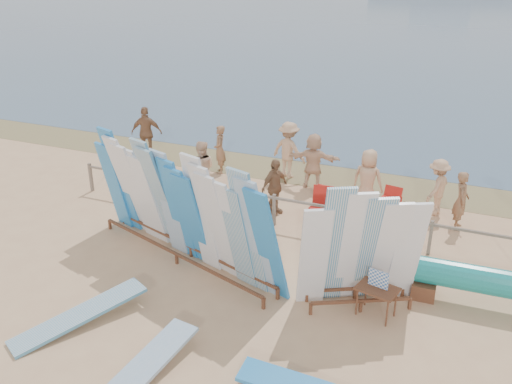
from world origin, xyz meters
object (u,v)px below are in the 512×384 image
at_px(beachgoer_9, 437,187).
at_px(beachgoer_1, 220,149).
at_px(beachgoer_6, 368,180).
at_px(beachgoer_5, 313,161).
at_px(vendor_table, 376,301).
at_px(beachgoer_2, 201,170).
at_px(beachgoer_3, 289,150).
at_px(stroller, 387,214).
at_px(flat_board_e, 81,323).
at_px(beachgoer_7, 461,200).
at_px(beachgoer_extra_1, 147,133).
at_px(flat_board_b, 139,382).
at_px(beach_chair_left, 322,209).
at_px(beach_chair_right, 321,210).
at_px(main_surfboard_rack, 182,211).
at_px(beachgoer_4, 275,187).
at_px(side_surfboard_rack, 361,252).

distance_m(beachgoer_9, beachgoer_1, 6.97).
distance_m(beachgoer_6, beachgoer_5, 2.14).
distance_m(vendor_table, beachgoer_2, 7.15).
bearing_deg(beachgoer_1, beachgoer_3, 75.61).
bearing_deg(stroller, beachgoer_2, -169.62).
relative_size(vendor_table, flat_board_e, 0.38).
relative_size(beachgoer_2, beachgoer_7, 1.10).
height_order(beachgoer_extra_1, beachgoer_9, beachgoer_extra_1).
height_order(vendor_table, flat_board_b, vendor_table).
relative_size(beach_chair_left, beach_chair_right, 0.97).
height_order(main_surfboard_rack, beachgoer_3, main_surfboard_rack).
relative_size(stroller, beachgoer_9, 0.69).
relative_size(beachgoer_9, beachgoer_5, 0.93).
relative_size(flat_board_b, beachgoer_4, 1.69).
bearing_deg(beachgoer_4, beachgoer_5, 13.17).
bearing_deg(beach_chair_right, flat_board_e, -122.72).
bearing_deg(beachgoer_3, side_surfboard_rack, 136.38).
bearing_deg(main_surfboard_rack, beachgoer_2, 130.34).
height_order(beachgoer_7, beachgoer_6, beachgoer_6).
xyz_separation_m(beachgoer_4, beachgoer_extra_1, (-5.86, 2.58, 0.13)).
height_order(beachgoer_7, beachgoer_3, beachgoer_3).
bearing_deg(stroller, beachgoer_extra_1, 175.49).
height_order(vendor_table, beachgoer_2, beachgoer_2).
height_order(vendor_table, stroller, stroller).
xyz_separation_m(beachgoer_4, beachgoer_9, (4.14, 1.71, 0.01)).
relative_size(beach_chair_left, beachgoer_3, 0.46).
distance_m(main_surfboard_rack, beachgoer_5, 5.71).
height_order(side_surfboard_rack, beachgoer_1, side_surfboard_rack).
distance_m(side_surfboard_rack, beach_chair_right, 4.21).
height_order(vendor_table, beachgoer_9, beachgoer_9).
xyz_separation_m(beachgoer_7, beachgoer_5, (-4.39, 1.20, 0.08)).
distance_m(beachgoer_2, beachgoer_7, 7.25).
distance_m(main_surfboard_rack, beachgoer_6, 5.61).
xyz_separation_m(flat_board_e, beachgoer_3, (1.09, 8.92, 0.93)).
distance_m(vendor_table, beachgoer_6, 5.10).
bearing_deg(beachgoer_3, flat_board_b, 110.38).
distance_m(flat_board_b, beachgoer_5, 9.38).
xyz_separation_m(side_surfboard_rack, vendor_table, (0.41, -0.20, -0.91)).
xyz_separation_m(main_surfboard_rack, beachgoer_7, (5.82, 4.31, -0.51)).
bearing_deg(beach_chair_left, stroller, 9.01).
bearing_deg(beach_chair_left, beachgoer_7, 22.27).
relative_size(main_surfboard_rack, beachgoer_5, 3.28).
distance_m(beachgoer_4, beachgoer_2, 2.41).
relative_size(flat_board_e, flat_board_b, 1.00).
height_order(beach_chair_right, beachgoer_9, beachgoer_9).
bearing_deg(main_surfboard_rack, flat_board_b, -52.45).
bearing_deg(stroller, beachgoer_9, 63.97).
distance_m(beachgoer_extra_1, beachgoer_1, 3.06).
height_order(side_surfboard_rack, beachgoer_3, side_surfboard_rack).
bearing_deg(flat_board_b, beachgoer_1, 116.46).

